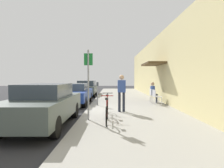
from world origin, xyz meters
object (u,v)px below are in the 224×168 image
parked_car_1 (75,93)px  street_sign (89,79)px  bicycle_1 (108,107)px  bicycle_0 (107,112)px  cafe_chair_1 (153,95)px  pedestrian_standing (122,90)px  parking_meter (98,92)px  seated_patron_1 (154,92)px  parked_car_0 (45,104)px  cafe_chair_0 (156,96)px  parked_car_2 (87,88)px

parked_car_1 → street_sign: (1.50, -5.03, 0.95)m
bicycle_1 → bicycle_0: bearing=-89.1°
cafe_chair_1 → pedestrian_standing: size_ratio=0.51×
parking_meter → seated_patron_1: 3.66m
seated_patron_1 → parked_car_1: bearing=178.3°
bicycle_1 → pedestrian_standing: size_ratio=1.01×
parked_car_0 → pedestrian_standing: bearing=36.1°
bicycle_1 → cafe_chair_0: size_ratio=1.97×
cafe_chair_1 → pedestrian_standing: (-2.13, -3.22, 0.50)m
parked_car_2 → cafe_chair_1: (4.95, -5.67, -0.11)m
parked_car_2 → cafe_chair_0: (4.95, -6.60, -0.11)m
cafe_chair_0 → parking_meter: bearing=-175.3°
bicycle_0 → cafe_chair_0: (2.75, 4.34, 0.14)m
parked_car_2 → cafe_chair_1: parked_car_2 is taller
parking_meter → cafe_chair_0: (3.40, 0.28, -0.26)m
seated_patron_1 → parked_car_0: bearing=-133.5°
parking_meter → seated_patron_1: parking_meter is taller
bicycle_0 → bicycle_1: bearing=90.9°
parked_car_1 → street_sign: street_sign is taller
street_sign → parked_car_1: bearing=106.6°
parked_car_2 → bicycle_1: parked_car_2 is taller
pedestrian_standing → seated_patron_1: bearing=55.8°
street_sign → bicycle_1: street_sign is taller
parked_car_2 → pedestrian_standing: pedestrian_standing is taller
parked_car_0 → seated_patron_1: 7.27m
bicycle_0 → seated_patron_1: size_ratio=1.33×
parking_meter → seated_patron_1: bearing=19.2°
parked_car_0 → cafe_chair_0: bearing=41.3°
pedestrian_standing → parking_meter: bearing=122.3°
street_sign → seated_patron_1: bearing=54.3°
parked_car_1 → cafe_chair_0: bearing=-12.3°
parked_car_1 → cafe_chair_0: size_ratio=5.06×
bicycle_0 → parked_car_2: bearing=101.4°
parked_car_1 → parked_car_2: bearing=90.0°
parking_meter → street_sign: street_sign is taller
parked_car_1 → cafe_chair_1: 4.95m
parked_car_0 → seated_patron_1: bearing=46.5°
parked_car_2 → street_sign: street_sign is taller
bicycle_0 → pedestrian_standing: bearing=73.1°
cafe_chair_0 → cafe_chair_1: 0.93m
parked_car_1 → parking_meter: bearing=-41.2°
bicycle_0 → bicycle_1: size_ratio=1.00×
parked_car_2 → street_sign: (1.50, -10.55, 0.91)m
parking_meter → cafe_chair_1: size_ratio=1.52×
parked_car_0 → pedestrian_standing: pedestrian_standing is taller
parked_car_1 → bicycle_1: (2.18, -4.17, -0.22)m
cafe_chair_1 → parked_car_2: bearing=131.1°
cafe_chair_1 → seated_patron_1: bearing=-0.2°
seated_patron_1 → street_sign: bearing=-125.7°
parked_car_2 → bicycle_0: bearing=-78.6°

